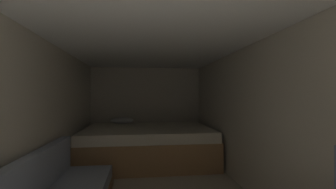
% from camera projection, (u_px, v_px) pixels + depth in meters
% --- Properties ---
extents(wall_back, '(2.73, 0.05, 2.02)m').
position_uv_depth(wall_back, '(146.00, 109.00, 5.51)').
color(wall_back, beige).
rests_on(wall_back, ground).
extents(wall_left, '(0.05, 5.57, 2.02)m').
position_uv_depth(wall_left, '(36.00, 124.00, 2.56)').
color(wall_left, beige).
rests_on(wall_left, ground).
extents(wall_right, '(0.05, 5.57, 2.02)m').
position_uv_depth(wall_right, '(257.00, 121.00, 2.90)').
color(wall_right, beige).
rests_on(wall_right, ground).
extents(ceiling_slab, '(2.73, 5.57, 0.05)m').
position_uv_depth(ceiling_slab, '(153.00, 37.00, 2.73)').
color(ceiling_slab, white).
rests_on(ceiling_slab, wall_left).
extents(bed, '(2.51, 1.79, 0.84)m').
position_uv_depth(bed, '(148.00, 144.00, 4.55)').
color(bed, '#9E7247').
rests_on(bed, ground).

